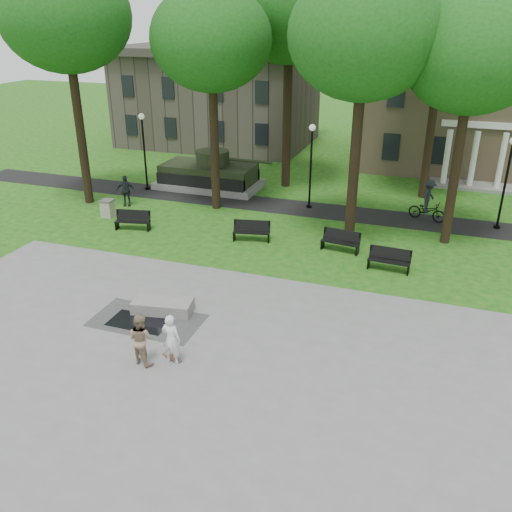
{
  "coord_description": "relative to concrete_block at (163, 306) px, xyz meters",
  "views": [
    {
      "loc": [
        7.37,
        -16.53,
        10.21
      ],
      "look_at": [
        0.9,
        1.94,
        1.4
      ],
      "focal_mm": 38.0,
      "sensor_mm": 36.0,
      "label": 1
    }
  ],
  "objects": [
    {
      "name": "ground",
      "position": [
        1.73,
        1.05,
        -0.24
      ],
      "size": [
        120.0,
        120.0,
        0.0
      ],
      "primitive_type": "plane",
      "color": "#144B11",
      "rests_on": "ground"
    },
    {
      "name": "plaza",
      "position": [
        1.73,
        -3.95,
        -0.23
      ],
      "size": [
        22.0,
        16.0,
        0.02
      ],
      "primitive_type": "cube",
      "color": "gray",
      "rests_on": "ground"
    },
    {
      "name": "footpath",
      "position": [
        1.73,
        13.05,
        -0.24
      ],
      "size": [
        44.0,
        2.6,
        0.01
      ],
      "primitive_type": "cube",
      "color": "black",
      "rests_on": "ground"
    },
    {
      "name": "building_right",
      "position": [
        11.73,
        27.05,
        4.1
      ],
      "size": [
        17.0,
        12.0,
        8.6
      ],
      "color": "#9E8460",
      "rests_on": "ground"
    },
    {
      "name": "building_left",
      "position": [
        -9.27,
        27.55,
        3.35
      ],
      "size": [
        15.0,
        10.0,
        7.2
      ],
      "primitive_type": "cube",
      "color": "#4C443D",
      "rests_on": "ground"
    },
    {
      "name": "tree_0",
      "position": [
        -10.27,
        10.05,
        9.78
      ],
      "size": [
        6.8,
        6.8,
        12.97
      ],
      "color": "black",
      "rests_on": "ground"
    },
    {
      "name": "tree_1",
      "position": [
        -2.77,
        11.55,
        8.71
      ],
      "size": [
        6.2,
        6.2,
        11.63
      ],
      "color": "black",
      "rests_on": "ground"
    },
    {
      "name": "tree_2",
      "position": [
        5.23,
        9.55,
        9.07
      ],
      "size": [
        6.6,
        6.6,
        12.16
      ],
      "color": "black",
      "rests_on": "ground"
    },
    {
      "name": "tree_3",
      "position": [
        9.73,
        10.55,
        8.35
      ],
      "size": [
        6.0,
        6.0,
        11.19
      ],
      "color": "black",
      "rests_on": "ground"
    },
    {
      "name": "tree_4",
      "position": [
        -0.27,
        17.05,
        10.15
      ],
      "size": [
        7.2,
        7.2,
        13.5
      ],
      "color": "black",
      "rests_on": "ground"
    },
    {
      "name": "tree_5",
      "position": [
        8.23,
        17.55,
        9.42
      ],
      "size": [
        6.4,
        6.4,
        12.44
      ],
      "color": "black",
      "rests_on": "ground"
    },
    {
      "name": "lamp_left",
      "position": [
        -8.27,
        13.35,
        2.55
      ],
      "size": [
        0.36,
        0.36,
        4.73
      ],
      "color": "black",
      "rests_on": "ground"
    },
    {
      "name": "lamp_mid",
      "position": [
        2.23,
        13.35,
        2.55
      ],
      "size": [
        0.36,
        0.36,
        4.73
      ],
      "color": "black",
      "rests_on": "ground"
    },
    {
      "name": "lamp_right",
      "position": [
        12.23,
        13.35,
        2.55
      ],
      "size": [
        0.36,
        0.36,
        4.73
      ],
      "color": "black",
      "rests_on": "ground"
    },
    {
      "name": "tank_monument",
      "position": [
        -4.72,
        15.05,
        0.61
      ],
      "size": [
        7.45,
        3.4,
        2.4
      ],
      "color": "gray",
      "rests_on": "ground"
    },
    {
      "name": "puddle",
      "position": [
        -0.44,
        -0.99,
        -0.22
      ],
      "size": [
        2.2,
        1.2,
        0.0
      ],
      "primitive_type": "cube",
      "color": "black",
      "rests_on": "plaza"
    },
    {
      "name": "concrete_block",
      "position": [
        0.0,
        0.0,
        0.0
      ],
      "size": [
        2.34,
        1.36,
        0.45
      ],
      "primitive_type": "cube",
      "rotation": [
        0.0,
        0.0,
        0.17
      ],
      "color": "gray",
      "rests_on": "plaza"
    },
    {
      "name": "skateboard",
      "position": [
        1.73,
        -2.63,
        -0.19
      ],
      "size": [
        0.8,
        0.49,
        0.07
      ],
      "primitive_type": "cube",
      "rotation": [
        0.0,
        0.0,
        -0.41
      ],
      "color": "brown",
      "rests_on": "plaza"
    },
    {
      "name": "skateboarder",
      "position": [
        1.84,
        -2.79,
        0.64
      ],
      "size": [
        0.64,
        0.43,
        1.73
      ],
      "primitive_type": "imported",
      "rotation": [
        0.0,
        0.0,
        3.12
      ],
      "color": "white",
      "rests_on": "plaza"
    },
    {
      "name": "friend_watching",
      "position": [
        0.94,
        -3.09,
        0.64
      ],
      "size": [
        0.98,
        0.84,
        1.74
      ],
      "primitive_type": "imported",
      "rotation": [
        0.0,
        0.0,
        2.89
      ],
      "color": "#977C62",
      "rests_on": "plaza"
    },
    {
      "name": "pedestrian_walker",
      "position": [
        -7.82,
        10.21,
        0.65
      ],
      "size": [
        1.14,
        0.77,
        1.79
      ],
      "primitive_type": "imported",
      "rotation": [
        0.0,
        0.0,
        0.35
      ],
      "color": "#1F222A",
      "rests_on": "ground"
    },
    {
      "name": "cyclist",
      "position": [
        8.7,
        13.45,
        0.66
      ],
      "size": [
        2.13,
        1.29,
        2.21
      ],
      "rotation": [
        0.0,
        0.0,
        1.26
      ],
      "color": "black",
      "rests_on": "ground"
    },
    {
      "name": "park_bench_0",
      "position": [
        -5.46,
        7.05,
        0.28
      ],
      "size": [
        1.85,
        0.88,
        1.0
      ],
      "rotation": [
        0.0,
        0.0,
        0.2
      ],
      "color": "black",
      "rests_on": "ground"
    },
    {
      "name": "park_bench_1",
      "position": [
        0.8,
        7.65,
        0.28
      ],
      "size": [
        1.85,
        0.88,
        1.0
      ],
      "rotation": [
        0.0,
        0.0,
        0.2
      ],
      "color": "black",
      "rests_on": "ground"
    },
    {
      "name": "park_bench_2",
      "position": [
        5.13,
        7.83,
        0.28
      ],
      "size": [
        1.84,
        0.75,
        1.0
      ],
      "rotation": [
        0.0,
        0.0,
        -0.13
      ],
      "color": "black",
      "rests_on": "ground"
    },
    {
      "name": "park_bench_3",
      "position": [
        7.52,
        6.45,
        0.28
      ],
      "size": [
        1.82,
        0.62,
        1.0
      ],
      "rotation": [
        0.0,
        0.0,
        -0.06
      ],
      "color": "black",
      "rests_on": "ground"
    },
    {
      "name": "trash_bin",
      "position": [
        -7.76,
        8.23,
        0.24
      ],
      "size": [
        0.69,
        0.69,
        0.96
      ],
      "rotation": [
        0.0,
        0.0,
        0.05
      ],
      "color": "#B3AD94",
      "rests_on": "ground"
    }
  ]
}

